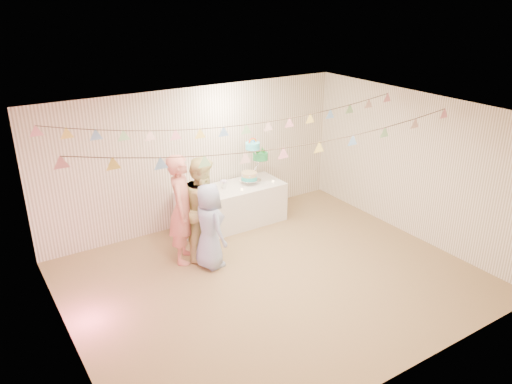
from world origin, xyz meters
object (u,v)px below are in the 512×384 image
person_adult_a (182,209)px  person_child (209,226)px  cake_stand (255,161)px  table (232,206)px  person_adult_b (204,208)px

person_adult_a → person_child: size_ratio=1.29×
cake_stand → person_adult_a: person_adult_a is taller
person_child → cake_stand: bearing=-57.7°
cake_stand → person_child: size_ratio=0.57×
table → person_child: person_child is taller
person_adult_b → person_child: bearing=-160.0°
cake_stand → person_child: (-1.61, -1.18, -0.45)m
person_adult_a → person_adult_b: 0.38m
table → person_adult_b: person_adult_b is taller
table → person_adult_a: bearing=-151.3°
person_child → person_adult_b: bearing=-19.9°
person_adult_a → cake_stand: bearing=-32.6°
table → cake_stand: 0.95m
cake_stand → person_child: cake_stand is taller
table → cake_stand: size_ratio=2.48×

